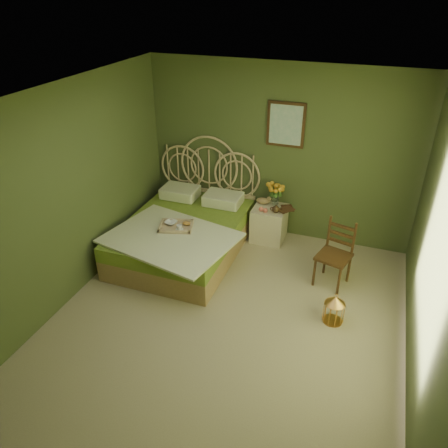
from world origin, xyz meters
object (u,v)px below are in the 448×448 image
at_px(bed, 185,232).
at_px(birdcage, 334,309).
at_px(nightstand, 270,218).
at_px(chair, 335,249).

height_order(bed, birdcage, bed).
height_order(bed, nightstand, bed).
distance_m(nightstand, birdcage, 1.98).
bearing_deg(birdcage, bed, 160.52).
height_order(bed, chair, bed).
xyz_separation_m(bed, nightstand, (1.08, 0.77, 0.03)).
distance_m(bed, chair, 2.15).
bearing_deg(bed, chair, -0.00).
bearing_deg(nightstand, birdcage, -52.70).
bearing_deg(chair, bed, -164.72).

